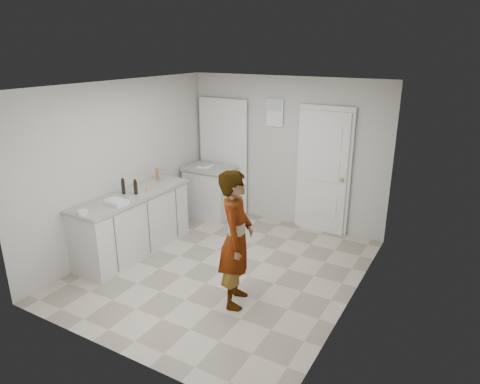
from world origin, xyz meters
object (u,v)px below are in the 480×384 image
Objects in this scene: cake_mix_box at (158,174)px; oil_cruet_a at (135,187)px; egg_bowl at (82,212)px; person at (236,239)px; oil_cruet_b at (123,186)px; spice_jar at (148,188)px; baking_dish at (116,202)px.

oil_cruet_a is (0.17, -0.70, 0.02)m from cake_mix_box.
cake_mix_box is 1.64m from egg_bowl.
person is 7.32× the size of oil_cruet_a.
oil_cruet_b is 1.79× the size of egg_bowl.
oil_cruet_b is (-2.09, 0.35, 0.21)m from person.
person is 2.04m from egg_bowl.
egg_bowl is (0.12, -1.63, -0.07)m from cake_mix_box.
egg_bowl is at bearing -94.72° from spice_jar.
person reaches higher than oil_cruet_b.
egg_bowl is (-0.10, -0.49, 0.00)m from baking_dish.
person is 23.25× the size of spice_jar.
person is at bearing -12.58° from oil_cruet_a.
cake_mix_box is 0.81× the size of oil_cruet_a.
oil_cruet_b is at bearing -154.00° from oil_cruet_a.
egg_bowl is (-0.05, -0.93, -0.08)m from oil_cruet_a.
egg_bowl is at bearing 83.92° from person.
cake_mix_box is at bearing 41.33° from person.
person is 5.27× the size of baking_dish.
cake_mix_box is (-2.09, 1.13, 0.19)m from person.
oil_cruet_b reaches higher than oil_cruet_a.
cake_mix_box is at bearing 100.76° from baking_dish.
oil_cruet_a reaches higher than cake_mix_box.
oil_cruet_a is (-0.05, -0.20, 0.07)m from spice_jar.
person is at bearing -7.73° from cake_mix_box.
oil_cruet_b is at bearing 97.74° from egg_bowl.
cake_mix_box reaches higher than baking_dish.
egg_bowl is at bearing -82.26° from oil_cruet_b.
oil_cruet_a reaches higher than egg_bowl.
oil_cruet_a is 1.70× the size of egg_bowl.
spice_jar is 0.54× the size of egg_bowl.
baking_dish is at bearing 78.89° from egg_bowl.
oil_cruet_a is 0.72× the size of baking_dish.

